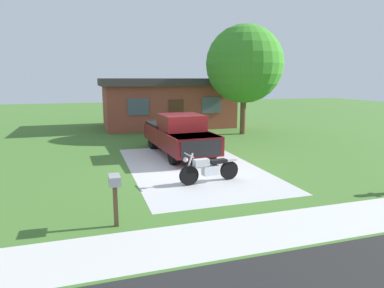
# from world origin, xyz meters

# --- Properties ---
(ground_plane) EXTENTS (80.00, 80.00, 0.00)m
(ground_plane) POSITION_xyz_m (0.00, 0.00, 0.00)
(ground_plane) COLOR #416D2B
(driveway_pad) EXTENTS (4.94, 8.56, 0.01)m
(driveway_pad) POSITION_xyz_m (0.00, 0.00, 0.00)
(driveway_pad) COLOR #B5B5B5
(driveway_pad) RESTS_ON ground
(sidewalk_strip) EXTENTS (36.00, 1.80, 0.01)m
(sidewalk_strip) POSITION_xyz_m (0.00, -6.00, 0.00)
(sidewalk_strip) COLOR beige
(sidewalk_strip) RESTS_ON ground
(motorcycle) EXTENTS (2.21, 0.70, 1.09)m
(motorcycle) POSITION_xyz_m (-0.08, -2.08, 0.47)
(motorcycle) COLOR black
(motorcycle) RESTS_ON ground
(pickup_truck) EXTENTS (2.31, 5.73, 1.90)m
(pickup_truck) POSITION_xyz_m (0.10, 2.57, 0.95)
(pickup_truck) COLOR black
(pickup_truck) RESTS_ON ground
(mailbox) EXTENTS (0.26, 0.48, 1.26)m
(mailbox) POSITION_xyz_m (-3.42, -4.71, 0.98)
(mailbox) COLOR #4C3823
(mailbox) RESTS_ON ground
(shade_tree) EXTENTS (4.78, 4.78, 6.76)m
(shade_tree) POSITION_xyz_m (5.58, 7.03, 4.36)
(shade_tree) COLOR brown
(shade_tree) RESTS_ON ground
(neighbor_house) EXTENTS (9.60, 5.60, 3.50)m
(neighbor_house) POSITION_xyz_m (1.82, 11.95, 1.79)
(neighbor_house) COLOR brown
(neighbor_house) RESTS_ON ground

